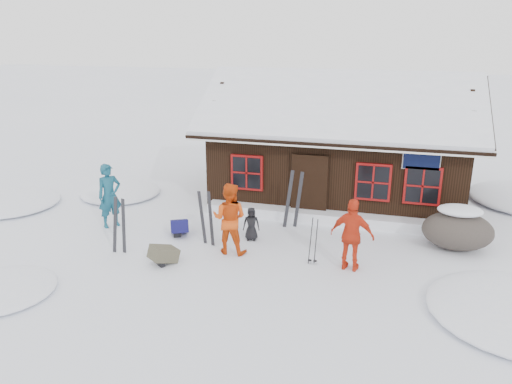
% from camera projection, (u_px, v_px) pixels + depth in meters
% --- Properties ---
extents(ground, '(120.00, 120.00, 0.00)m').
position_uv_depth(ground, '(261.00, 246.00, 13.68)').
color(ground, white).
rests_on(ground, ground).
extents(mountain_hut, '(8.90, 6.09, 4.42)m').
position_uv_depth(mountain_hut, '(339.00, 152.00, 17.37)').
color(mountain_hut, black).
rests_on(mountain_hut, ground).
extents(snow_drift, '(7.60, 0.60, 0.35)m').
position_uv_depth(snow_drift, '(327.00, 217.00, 15.31)').
color(snow_drift, white).
rests_on(snow_drift, ground).
extents(snow_mounds, '(20.60, 13.20, 0.48)m').
position_uv_depth(snow_mounds, '(330.00, 227.00, 14.97)').
color(snow_mounds, white).
rests_on(snow_mounds, ground).
extents(skier_teal, '(0.80, 0.84, 1.93)m').
position_uv_depth(skier_teal, '(110.00, 196.00, 14.79)').
color(skier_teal, navy).
rests_on(skier_teal, ground).
extents(skier_orange_left, '(0.94, 0.73, 1.92)m').
position_uv_depth(skier_orange_left, '(229.00, 218.00, 13.03)').
color(skier_orange_left, '#D3450E').
rests_on(skier_orange_left, ground).
extents(skier_orange_right, '(1.13, 0.62, 1.84)m').
position_uv_depth(skier_orange_right, '(352.00, 235.00, 12.08)').
color(skier_orange_right, red).
rests_on(skier_orange_right, ground).
extents(skier_crouched, '(0.52, 0.40, 0.96)m').
position_uv_depth(skier_crouched, '(251.00, 224.00, 13.96)').
color(skier_crouched, black).
rests_on(skier_crouched, ground).
extents(boulder, '(1.86, 1.39, 1.09)m').
position_uv_depth(boulder, '(458.00, 229.00, 13.39)').
color(boulder, '#463E38').
rests_on(boulder, ground).
extents(ski_pair_left, '(0.50, 0.13, 1.61)m').
position_uv_depth(ski_pair_left, '(119.00, 226.00, 13.05)').
color(ski_pair_left, black).
rests_on(ski_pair_left, ground).
extents(ski_pair_mid, '(0.47, 0.12, 1.58)m').
position_uv_depth(ski_pair_mid, '(207.00, 219.00, 13.59)').
color(ski_pair_mid, black).
rests_on(ski_pair_mid, ground).
extents(ski_pair_right, '(0.61, 0.14, 1.81)m').
position_uv_depth(ski_pair_right, '(293.00, 200.00, 14.74)').
color(ski_pair_right, black).
rests_on(ski_pair_right, ground).
extents(ski_poles, '(0.23, 0.11, 1.28)m').
position_uv_depth(ski_poles, '(313.00, 242.00, 12.49)').
color(ski_poles, black).
rests_on(ski_poles, ground).
extents(backpack_blue, '(0.73, 0.81, 0.36)m').
position_uv_depth(backpack_blue, '(180.00, 229.00, 14.39)').
color(backpack_blue, '#12124D').
rests_on(backpack_blue, ground).
extents(backpack_olive, '(0.77, 0.81, 0.35)m').
position_uv_depth(backpack_olive, '(164.00, 257.00, 12.64)').
color(backpack_olive, '#4A4635').
rests_on(backpack_olive, ground).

